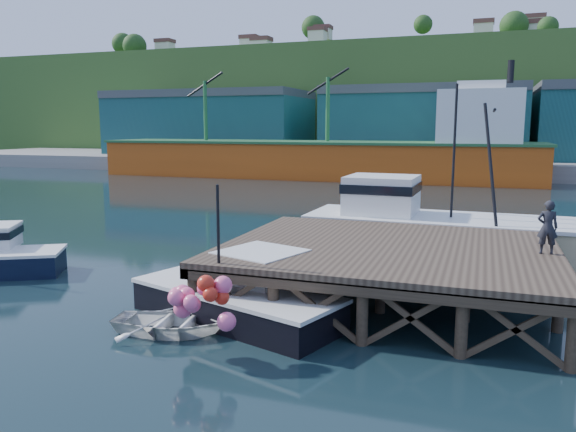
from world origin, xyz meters
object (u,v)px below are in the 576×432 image
at_px(boat_black, 242,293).
at_px(trawler, 432,225).
at_px(dockworker, 547,227).
at_px(dinghy, 170,322).

bearing_deg(boat_black, trawler, 82.13).
distance_m(boat_black, trawler, 12.13).
bearing_deg(dockworker, trawler, -60.83).
bearing_deg(trawler, dockworker, -55.29).
height_order(trawler, dockworker, trawler).
relative_size(trawler, dockworker, 6.81).
distance_m(boat_black, dinghy, 2.71).
xyz_separation_m(boat_black, dinghy, (-1.55, -2.17, -0.48)).
xyz_separation_m(trawler, dockworker, (4.41, -6.85, 1.32)).
bearing_deg(boat_black, dockworker, 40.70).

